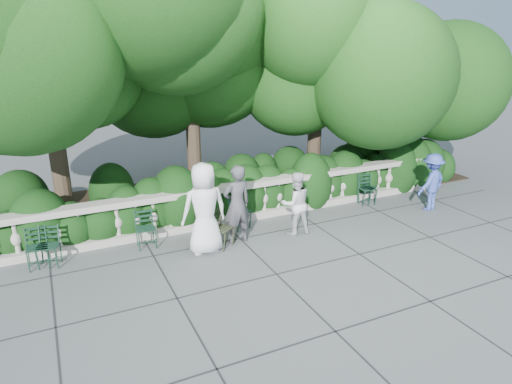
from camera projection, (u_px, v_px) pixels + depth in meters
name	position (u px, v px, depth m)	size (l,w,h in m)	color
ground	(276.00, 249.00, 9.96)	(90.00, 90.00, 0.00)	#4C4F53
balustrade	(242.00, 202.00, 11.34)	(12.00, 0.44, 1.00)	#9E998E
shrub_hedge	(225.00, 205.00, 12.52)	(15.00, 2.60, 1.70)	black
tree_canopy	(244.00, 54.00, 11.65)	(15.04, 6.52, 6.78)	#3F3023
chair_a	(40.00, 271.00, 9.04)	(0.44, 0.48, 0.84)	black
chair_b	(49.00, 269.00, 9.10)	(0.44, 0.48, 0.84)	black
chair_c	(148.00, 250.00, 9.92)	(0.44, 0.48, 0.84)	black
chair_d	(244.00, 230.00, 10.91)	(0.44, 0.48, 0.84)	black
chair_e	(369.00, 206.00, 12.43)	(0.44, 0.48, 0.84)	black
chair_f	(371.00, 204.00, 12.56)	(0.44, 0.48, 0.84)	black
chair_weathered	(228.00, 248.00, 9.98)	(0.44, 0.48, 0.84)	black
person_businessman	(204.00, 209.00, 9.53)	(0.97, 0.63, 1.98)	white
person_woman_grey	(237.00, 204.00, 10.02)	(0.65, 0.43, 1.79)	#424248
person_casual_man	(295.00, 203.00, 10.50)	(0.73, 0.57, 1.49)	silver
person_older_blue	(431.00, 182.00, 11.94)	(0.99, 0.57, 1.53)	#3850AA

